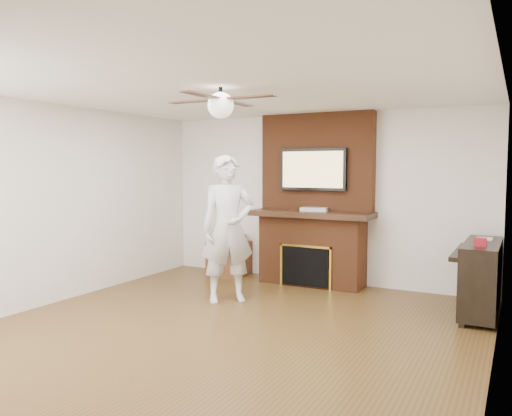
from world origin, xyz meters
The scene contains 12 objects.
room_shell centered at (0.00, 0.00, 1.25)m, with size 5.36×5.86×2.86m.
fireplace centered at (0.00, 2.55, 1.00)m, with size 1.78×0.64×2.50m.
tv centered at (0.00, 2.50, 1.68)m, with size 1.00×0.08×0.60m.
ceiling_fan centered at (0.00, 0.00, 2.33)m, with size 1.21×1.21×0.31m.
person centered at (-0.60, 1.12, 0.93)m, with size 0.68×0.46×1.86m, color silver.
side_table centered at (-1.40, 2.48, 0.29)m, with size 0.56×0.56×0.64m.
piano centered at (2.29, 1.97, 0.46)m, with size 0.49×1.30×0.94m.
cable_box centered at (0.05, 2.45, 1.11)m, with size 0.38×0.22×0.05m, color silver.
candle_orange centered at (-0.14, 2.30, 0.06)m, with size 0.06×0.06×0.13m, color #CE5B18.
candle_green centered at (0.06, 2.37, 0.05)m, with size 0.07×0.07×0.10m, color #32762F.
candle_cream centered at (0.08, 2.36, 0.06)m, with size 0.07×0.07×0.12m, color beige.
candle_blue centered at (0.22, 2.39, 0.04)m, with size 0.05×0.05×0.08m, color #2B4B82.
Camera 1 is at (2.67, -4.26, 1.70)m, focal length 35.00 mm.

